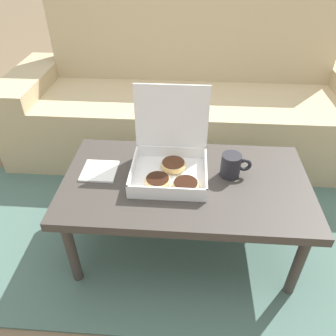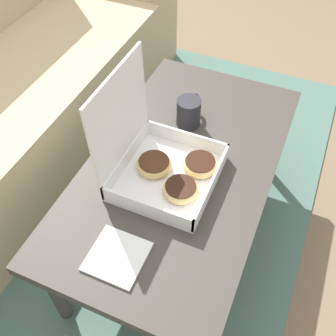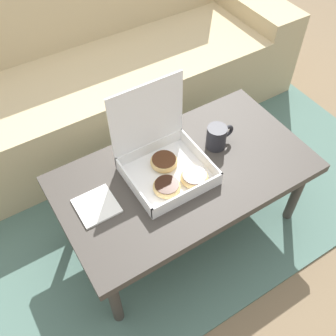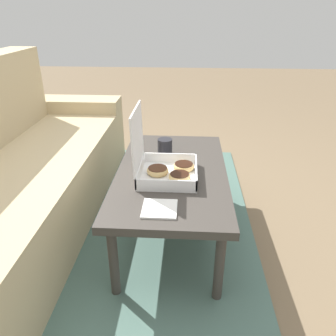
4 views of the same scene
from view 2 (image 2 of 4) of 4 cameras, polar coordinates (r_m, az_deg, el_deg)
The scene contains 6 objects.
ground_plane at distance 1.66m, azimuth -2.95°, elevation -7.49°, with size 12.00×12.00×0.00m, color #756047.
area_rug at distance 1.76m, azimuth -11.84°, elevation -4.02°, with size 2.44×1.84×0.01m, color #4C6B60.
coffee_table at distance 1.32m, azimuth 1.88°, elevation -0.58°, with size 1.06×0.59×0.42m.
pastry_box at distance 1.21m, azimuth -0.66°, elevation 0.82°, with size 0.32×0.31×0.36m.
coffee_mug at distance 1.40m, azimuth 3.06°, elevation 8.16°, with size 0.13×0.09×0.11m.
napkin_stack at distance 1.10m, azimuth -7.39°, elevation -12.61°, with size 0.15×0.15×0.01m.
Camera 2 is at (-0.80, -0.44, 1.39)m, focal length 42.00 mm.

